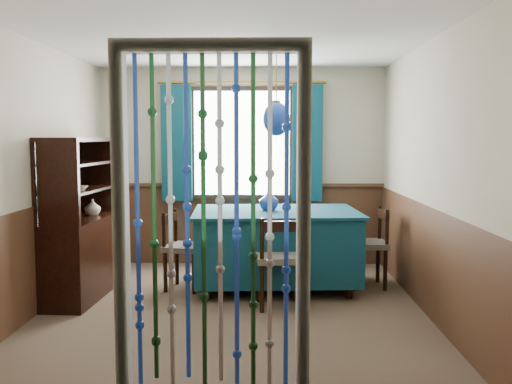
{
  "coord_description": "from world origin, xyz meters",
  "views": [
    {
      "loc": [
        0.33,
        -5.26,
        1.61
      ],
      "look_at": [
        0.21,
        0.54,
        1.06
      ],
      "focal_mm": 40.0,
      "sensor_mm": 36.0,
      "label": 1
    }
  ],
  "objects_px": {
    "vase_sideboard": "(93,206)",
    "chair_far": "(277,235)",
    "sideboard": "(81,242)",
    "bowl_shelf": "(78,188)",
    "chair_left": "(182,248)",
    "pendant_lamp": "(276,119)",
    "chair_near": "(279,259)",
    "chair_right": "(370,245)",
    "dining_table": "(276,244)",
    "vase_table": "(269,201)"
  },
  "relations": [
    {
      "from": "chair_right",
      "to": "vase_table",
      "type": "xyz_separation_m",
      "value": [
        -1.1,
        -0.08,
        0.48
      ]
    },
    {
      "from": "chair_right",
      "to": "vase_table",
      "type": "bearing_deg",
      "value": 91.93
    },
    {
      "from": "dining_table",
      "to": "chair_left",
      "type": "height_order",
      "value": "dining_table"
    },
    {
      "from": "sideboard",
      "to": "chair_right",
      "type": "bearing_deg",
      "value": 11.65
    },
    {
      "from": "pendant_lamp",
      "to": "vase_sideboard",
      "type": "xyz_separation_m",
      "value": [
        -1.92,
        -0.17,
        -0.91
      ]
    },
    {
      "from": "dining_table",
      "to": "chair_right",
      "type": "relative_size",
      "value": 2.1
    },
    {
      "from": "chair_right",
      "to": "bowl_shelf",
      "type": "distance_m",
      "value": 3.1
    },
    {
      "from": "sideboard",
      "to": "bowl_shelf",
      "type": "bearing_deg",
      "value": -72.68
    },
    {
      "from": "vase_sideboard",
      "to": "dining_table",
      "type": "bearing_deg",
      "value": 5.03
    },
    {
      "from": "vase_sideboard",
      "to": "sideboard",
      "type": "bearing_deg",
      "value": -105.02
    },
    {
      "from": "vase_table",
      "to": "bowl_shelf",
      "type": "distance_m",
      "value": 1.96
    },
    {
      "from": "chair_left",
      "to": "chair_right",
      "type": "distance_m",
      "value": 2.03
    },
    {
      "from": "pendant_lamp",
      "to": "bowl_shelf",
      "type": "bearing_deg",
      "value": -162.09
    },
    {
      "from": "chair_far",
      "to": "pendant_lamp",
      "type": "relative_size",
      "value": 0.97
    },
    {
      "from": "chair_right",
      "to": "vase_sideboard",
      "type": "height_order",
      "value": "vase_sideboard"
    },
    {
      "from": "sideboard",
      "to": "vase_sideboard",
      "type": "bearing_deg",
      "value": 77.64
    },
    {
      "from": "chair_right",
      "to": "bowl_shelf",
      "type": "relative_size",
      "value": 4.14
    },
    {
      "from": "dining_table",
      "to": "chair_right",
      "type": "distance_m",
      "value": 1.02
    },
    {
      "from": "dining_table",
      "to": "bowl_shelf",
      "type": "height_order",
      "value": "bowl_shelf"
    },
    {
      "from": "bowl_shelf",
      "to": "chair_right",
      "type": "bearing_deg",
      "value": 13.44
    },
    {
      "from": "vase_table",
      "to": "bowl_shelf",
      "type": "bearing_deg",
      "value": -161.2
    },
    {
      "from": "chair_left",
      "to": "pendant_lamp",
      "type": "bearing_deg",
      "value": 105.84
    },
    {
      "from": "chair_far",
      "to": "chair_right",
      "type": "relative_size",
      "value": 0.96
    },
    {
      "from": "chair_far",
      "to": "sideboard",
      "type": "xyz_separation_m",
      "value": [
        -2.0,
        -1.14,
        0.12
      ]
    },
    {
      "from": "chair_left",
      "to": "bowl_shelf",
      "type": "bearing_deg",
      "value": -46.79
    },
    {
      "from": "chair_near",
      "to": "sideboard",
      "type": "xyz_separation_m",
      "value": [
        -2.01,
        0.34,
        0.1
      ]
    },
    {
      "from": "vase_sideboard",
      "to": "chair_far",
      "type": "bearing_deg",
      "value": 25.28
    },
    {
      "from": "dining_table",
      "to": "sideboard",
      "type": "height_order",
      "value": "sideboard"
    },
    {
      "from": "chair_far",
      "to": "vase_sideboard",
      "type": "bearing_deg",
      "value": 38.46
    },
    {
      "from": "sideboard",
      "to": "vase_table",
      "type": "xyz_separation_m",
      "value": [
        1.9,
        0.4,
        0.37
      ]
    },
    {
      "from": "chair_left",
      "to": "vase_table",
      "type": "relative_size",
      "value": 4.18
    },
    {
      "from": "dining_table",
      "to": "chair_far",
      "type": "height_order",
      "value": "dining_table"
    },
    {
      "from": "chair_left",
      "to": "pendant_lamp",
      "type": "relative_size",
      "value": 0.97
    },
    {
      "from": "bowl_shelf",
      "to": "chair_near",
      "type": "bearing_deg",
      "value": -3.17
    },
    {
      "from": "chair_far",
      "to": "chair_left",
      "type": "relative_size",
      "value": 0.99
    },
    {
      "from": "sideboard",
      "to": "pendant_lamp",
      "type": "height_order",
      "value": "pendant_lamp"
    },
    {
      "from": "vase_table",
      "to": "chair_far",
      "type": "bearing_deg",
      "value": 82.57
    },
    {
      "from": "chair_far",
      "to": "bowl_shelf",
      "type": "height_order",
      "value": "bowl_shelf"
    },
    {
      "from": "chair_near",
      "to": "vase_table",
      "type": "distance_m",
      "value": 0.88
    },
    {
      "from": "chair_right",
      "to": "vase_table",
      "type": "relative_size",
      "value": 4.31
    },
    {
      "from": "vase_sideboard",
      "to": "chair_near",
      "type": "bearing_deg",
      "value": -16.03
    },
    {
      "from": "chair_near",
      "to": "vase_table",
      "type": "relative_size",
      "value": 4.41
    },
    {
      "from": "chair_near",
      "to": "chair_left",
      "type": "distance_m",
      "value": 1.22
    },
    {
      "from": "dining_table",
      "to": "vase_sideboard",
      "type": "xyz_separation_m",
      "value": [
        -1.92,
        -0.17,
        0.42
      ]
    },
    {
      "from": "vase_table",
      "to": "sideboard",
      "type": "bearing_deg",
      "value": -168.16
    },
    {
      "from": "chair_near",
      "to": "pendant_lamp",
      "type": "distance_m",
      "value": 1.53
    },
    {
      "from": "sideboard",
      "to": "vase_sideboard",
      "type": "height_order",
      "value": "sideboard"
    },
    {
      "from": "chair_left",
      "to": "bowl_shelf",
      "type": "height_order",
      "value": "bowl_shelf"
    },
    {
      "from": "dining_table",
      "to": "chair_right",
      "type": "xyz_separation_m",
      "value": [
        1.02,
        0.08,
        -0.02
      ]
    },
    {
      "from": "vase_table",
      "to": "chair_right",
      "type": "bearing_deg",
      "value": 3.92
    }
  ]
}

